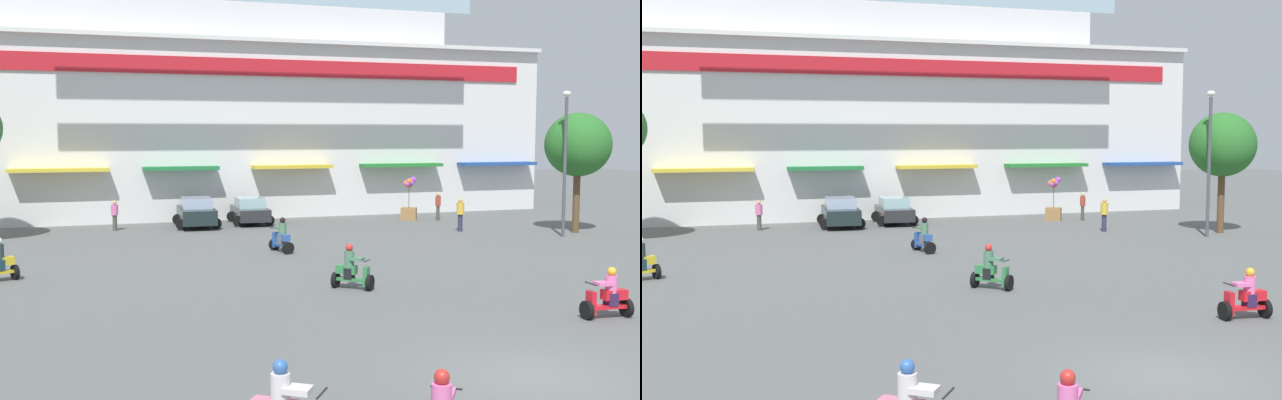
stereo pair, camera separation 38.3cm
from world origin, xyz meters
TOP-DOWN VIEW (x-y plane):
  - ground_plane at (0.00, 13.00)m, footprint 128.00×128.00m
  - colonial_building at (0.00, 36.39)m, footprint 40.78×17.52m
  - plaza_tree_1 at (15.39, 18.94)m, footprint 3.34×3.30m
  - parked_car_0 at (-2.86, 27.36)m, footprint 2.55×4.15m
  - parked_car_1 at (0.25, 27.87)m, footprint 2.47×3.99m
  - scooter_rider_1 at (4.84, 3.62)m, footprint 1.42×0.62m
  - scooter_rider_2 at (-0.72, 17.50)m, footprint 0.81×1.49m
  - scooter_rider_6 at (-0.53, 9.46)m, footprint 1.35×1.30m
  - pedestrian_0 at (-7.18, 27.11)m, footprint 0.52×0.52m
  - pedestrian_1 at (11.11, 25.98)m, footprint 0.41×0.41m
  - pedestrian_2 at (9.94, 21.19)m, footprint 0.48×0.48m
  - streetlamp_near at (13.82, 17.84)m, footprint 0.40×0.40m
  - balloon_vendor_cart at (9.54, 26.63)m, footprint 1.08×0.99m

SIDE VIEW (x-z plane):
  - ground_plane at x=0.00m, z-range 0.00..0.00m
  - scooter_rider_1 at x=4.84m, z-range -0.13..1.30m
  - scooter_rider_6 at x=-0.53m, z-range -0.15..1.35m
  - scooter_rider_2 at x=-0.72m, z-range -0.14..1.38m
  - parked_car_1 at x=0.25m, z-range 0.00..1.49m
  - parked_car_0 at x=-2.86m, z-range 0.00..1.61m
  - pedestrian_0 at x=-7.18m, z-range 0.11..1.71m
  - pedestrian_1 at x=11.11m, z-range 0.13..1.78m
  - pedestrian_2 at x=9.94m, z-range 0.11..1.87m
  - balloon_vendor_cart at x=9.54m, z-range -0.13..2.44m
  - streetlamp_near at x=13.82m, z-range 0.57..7.75m
  - plaza_tree_1 at x=15.39m, z-range 1.42..7.58m
  - colonial_building at x=0.00m, z-range -1.13..19.25m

